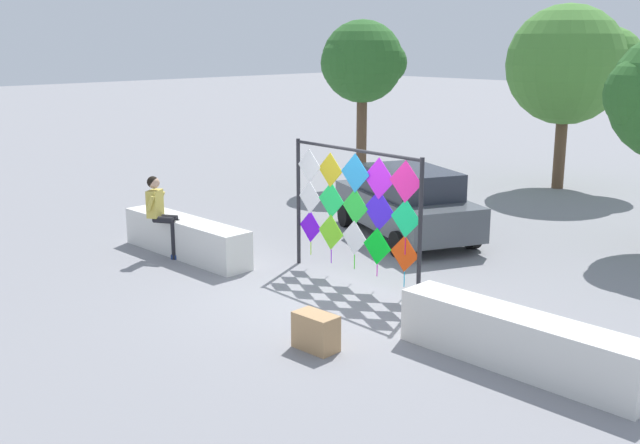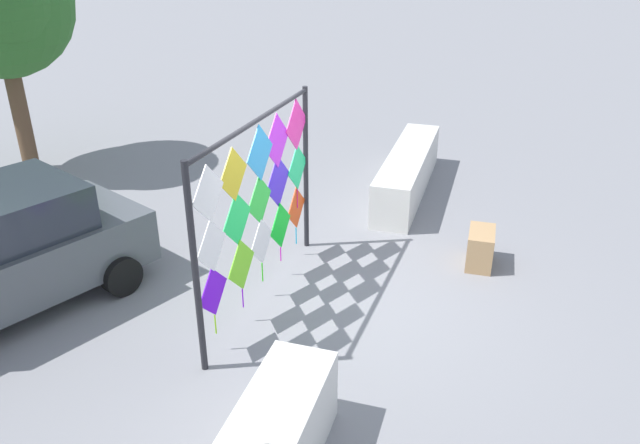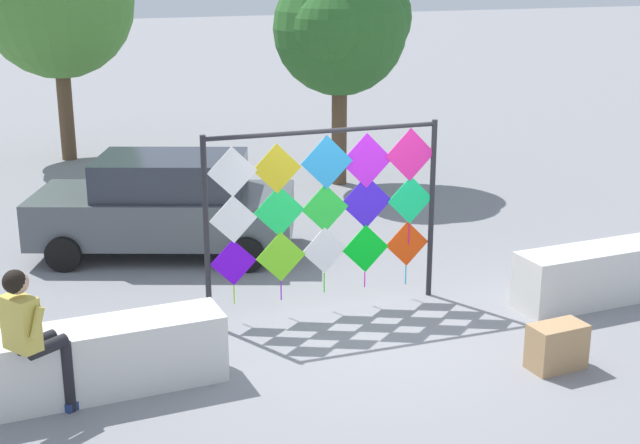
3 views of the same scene
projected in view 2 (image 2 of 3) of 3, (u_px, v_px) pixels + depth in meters
ground at (340, 298)px, 7.84m from camera, size 120.00×120.00×0.00m
plaza_ledge_right at (408, 172)px, 10.76m from camera, size 3.33×0.62×0.73m
kite_display_rack at (260, 193)px, 7.27m from camera, size 3.03×0.24×2.35m
cardboard_box_large at (480, 248)px, 8.51m from camera, size 0.62×0.36×0.51m
tree_palm_like at (2, 0)px, 10.64m from camera, size 2.76×2.57×4.31m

